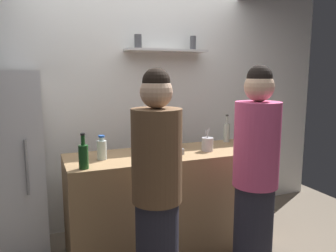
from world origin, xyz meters
The scene contains 11 objects.
back_wall_assembly centered at (0.00, 1.25, 1.30)m, with size 4.80×0.32×2.60m.
refrigerator centered at (-1.27, 0.85, 0.84)m, with size 0.62×0.67×1.68m.
counter centered at (0.10, 0.53, 0.46)m, with size 1.85×0.65×0.93m, color #9E7A51.
baking_pan centered at (0.05, 0.53, 0.95)m, with size 0.34×0.24×0.05m, color gray.
utensil_holder centered at (0.48, 0.46, 0.99)m, with size 0.11×0.11×0.22m.
wine_bottle_amber_glass centered at (0.28, 0.70, 1.05)m, with size 0.08×0.08×0.32m.
wine_bottle_green_glass centered at (-0.69, 0.29, 1.03)m, with size 0.08×0.08×0.28m.
wine_bottle_pale_glass centered at (0.87, 0.74, 1.04)m, with size 0.07×0.07×0.29m.
water_bottle_plastic centered at (-0.51, 0.51, 1.02)m, with size 0.08×0.08×0.21m.
person_brown_jacket centered at (-0.28, -0.22, 0.84)m, with size 0.34×0.34×1.69m.
person_pink_top centered at (0.51, -0.25, 0.85)m, with size 0.34×0.34×1.72m.
Camera 1 is at (-1.01, -2.24, 1.66)m, focal length 35.35 mm.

